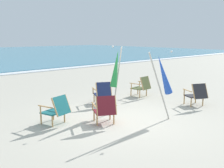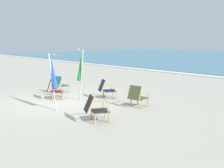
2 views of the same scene
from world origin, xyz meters
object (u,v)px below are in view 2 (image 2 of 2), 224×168
beach_chair_far_center (137,96)px  beach_chair_front_left (60,84)px  umbrella_furled_blue (53,73)px  beach_chair_mid_center (106,88)px  umbrella_furled_green (81,67)px  beach_chair_front_right (95,108)px  beach_chair_back_right (54,89)px

beach_chair_far_center → beach_chair_front_left: (-4.27, -0.64, -0.00)m
umbrella_furled_blue → beach_chair_far_center: bearing=52.0°
beach_chair_front_left → beach_chair_mid_center: bearing=19.1°
umbrella_furled_green → beach_chair_front_right: bearing=-27.9°
beach_chair_far_center → beach_chair_front_left: beach_chair_far_center is taller
beach_chair_back_right → beach_chair_front_right: beach_chair_back_right is taller
umbrella_furled_green → beach_chair_front_left: bearing=173.2°
beach_chair_front_left → beach_chair_front_right: bearing=-19.2°
beach_chair_far_center → beach_chair_mid_center: size_ratio=0.93×
beach_chair_far_center → beach_chair_front_left: 4.32m
beach_chair_mid_center → umbrella_furled_blue: size_ratio=0.44×
beach_chair_mid_center → umbrella_furled_green: size_ratio=0.42×
beach_chair_mid_center → beach_chair_front_left: 2.49m
beach_chair_front_left → umbrella_furled_green: umbrella_furled_green is taller
beach_chair_back_right → beach_chair_front_left: size_ratio=1.03×
umbrella_furled_blue → beach_chair_back_right: bearing=149.7°
beach_chair_far_center → beach_chair_back_right: beach_chair_back_right is taller
beach_chair_front_right → beach_chair_mid_center: beach_chair_mid_center is taller
umbrella_furled_blue → umbrella_furled_green: umbrella_furled_green is taller
beach_chair_front_right → beach_chair_mid_center: size_ratio=1.01×
beach_chair_mid_center → beach_chair_front_left: beach_chair_mid_center is taller
beach_chair_back_right → beach_chair_front_right: bearing=-11.0°
beach_chair_front_right → beach_chair_far_center: bearing=97.2°
beach_chair_front_right → umbrella_furled_green: (-2.55, 1.35, 0.95)m
beach_chair_front_left → beach_chair_far_center: bearing=8.6°
beach_chair_front_right → umbrella_furled_blue: size_ratio=0.45×
beach_chair_far_center → beach_chair_back_right: (-3.30, -1.53, 0.00)m
beach_chair_front_right → umbrella_furled_green: bearing=152.1°
beach_chair_front_right → umbrella_furled_blue: 2.32m
beach_chair_front_right → umbrella_furled_green: size_ratio=0.42×
beach_chair_back_right → beach_chair_front_left: beach_chair_back_right is taller
beach_chair_front_left → umbrella_furled_blue: size_ratio=0.41×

